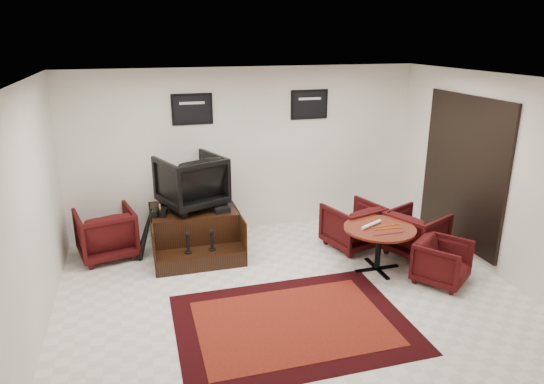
{
  "coord_description": "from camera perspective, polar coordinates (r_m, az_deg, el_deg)",
  "views": [
    {
      "loc": [
        -1.81,
        -5.37,
        3.29
      ],
      "look_at": [
        -0.02,
        0.9,
        1.17
      ],
      "focal_mm": 32.0,
      "sensor_mm": 36.0,
      "label": 1
    }
  ],
  "objects": [
    {
      "name": "shine_podium",
      "position": [
        7.78,
        -9.06,
        -4.65
      ],
      "size": [
        1.34,
        1.37,
        0.69
      ],
      "color": "black",
      "rests_on": "ground"
    },
    {
      "name": "paper_roll",
      "position": [
        7.11,
        11.62,
        -3.77
      ],
      "size": [
        0.4,
        0.23,
        0.05
      ],
      "primitive_type": "cylinder",
      "rotation": [
        0.0,
        1.57,
        0.47
      ],
      "color": "white",
      "rests_on": "meeting_table"
    },
    {
      "name": "meeting_table",
      "position": [
        7.14,
        12.52,
        -4.7
      ],
      "size": [
        1.02,
        1.02,
        0.67
      ],
      "color": "#4D130B",
      "rests_on": "ground"
    },
    {
      "name": "area_rug",
      "position": [
        6.01,
        2.41,
        -15.15
      ],
      "size": [
        2.74,
        2.06,
        0.01
      ],
      "color": "black",
      "rests_on": "ground"
    },
    {
      "name": "shoes_pair",
      "position": [
        7.52,
        -13.06,
        -2.32
      ],
      "size": [
        0.27,
        0.3,
        0.1
      ],
      "color": "black",
      "rests_on": "shine_podium"
    },
    {
      "name": "room_shell",
      "position": [
        6.11,
        5.85,
        3.68
      ],
      "size": [
        6.02,
        5.02,
        2.81
      ],
      "color": "white",
      "rests_on": "ground"
    },
    {
      "name": "table_chair_back",
      "position": [
        7.9,
        9.45,
        -3.65
      ],
      "size": [
        0.95,
        0.92,
        0.8
      ],
      "primitive_type": "imported",
      "rotation": [
        0.0,
        0.0,
        3.42
      ],
      "color": "black",
      "rests_on": "ground"
    },
    {
      "name": "polish_kit",
      "position": [
        7.49,
        -5.93,
        -2.08
      ],
      "size": [
        0.26,
        0.2,
        0.08
      ],
      "primitive_type": "cube",
      "rotation": [
        0.0,
        0.0,
        0.15
      ],
      "color": "black",
      "rests_on": "shine_podium"
    },
    {
      "name": "table_chair_window",
      "position": [
        7.84,
        16.62,
        -4.42
      ],
      "size": [
        0.98,
        1.0,
        0.79
      ],
      "primitive_type": "imported",
      "rotation": [
        0.0,
        0.0,
        2.0
      ],
      "color": "black",
      "rests_on": "ground"
    },
    {
      "name": "umbrella_hooked",
      "position": [
        7.67,
        -14.7,
        -4.64
      ],
      "size": [
        0.3,
        0.11,
        0.82
      ],
      "primitive_type": null,
      "color": "black",
      "rests_on": "ground"
    },
    {
      "name": "ground",
      "position": [
        6.56,
        2.35,
        -12.12
      ],
      "size": [
        6.0,
        6.0,
        0.0
      ],
      "primitive_type": "plane",
      "color": "white",
      "rests_on": "ground"
    },
    {
      "name": "umbrella_black",
      "position": [
        7.6,
        -14.68,
        -4.89
      ],
      "size": [
        0.3,
        0.11,
        0.82
      ],
      "primitive_type": null,
      "color": "black",
      "rests_on": "ground"
    },
    {
      "name": "shine_chair",
      "position": [
        7.64,
        -9.5,
        1.52
      ],
      "size": [
        1.14,
        1.11,
        0.93
      ],
      "primitive_type": "imported",
      "rotation": [
        0.0,
        0.0,
        3.51
      ],
      "color": "black",
      "rests_on": "shine_podium"
    },
    {
      "name": "table_chair_corner",
      "position": [
        7.13,
        19.4,
        -7.54
      ],
      "size": [
        0.9,
        0.89,
        0.68
      ],
      "primitive_type": "imported",
      "rotation": [
        0.0,
        0.0,
        0.65
      ],
      "color": "black",
      "rests_on": "ground"
    },
    {
      "name": "table_clutter",
      "position": [
        7.05,
        13.43,
        -4.26
      ],
      "size": [
        0.57,
        0.31,
        0.01
      ],
      "color": "#D6520B",
      "rests_on": "meeting_table"
    },
    {
      "name": "armchair_side",
      "position": [
        7.87,
        -18.97,
        -4.36
      ],
      "size": [
        0.98,
        0.94,
        0.85
      ],
      "primitive_type": "imported",
      "rotation": [
        0.0,
        0.0,
        3.37
      ],
      "color": "black",
      "rests_on": "ground"
    }
  ]
}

